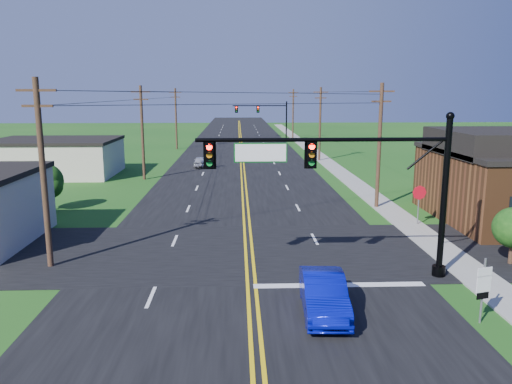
{
  "coord_description": "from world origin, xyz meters",
  "views": [
    {
      "loc": [
        -0.41,
        -13.4,
        8.27
      ],
      "look_at": [
        0.48,
        10.0,
        3.62
      ],
      "focal_mm": 35.0,
      "sensor_mm": 36.0,
      "label": 1
    }
  ],
  "objects_px": {
    "signal_mast_main": "(346,175)",
    "blue_car": "(324,295)",
    "route_sign": "(483,286)",
    "stop_sign": "(419,197)",
    "signal_mast_far": "(263,114)"
  },
  "relations": [
    {
      "from": "signal_mast_main",
      "to": "blue_car",
      "type": "distance_m",
      "value": 5.65
    },
    {
      "from": "route_sign",
      "to": "stop_sign",
      "type": "distance_m",
      "value": 13.98
    },
    {
      "from": "signal_mast_main",
      "to": "signal_mast_far",
      "type": "distance_m",
      "value": 72.0
    },
    {
      "from": "stop_sign",
      "to": "route_sign",
      "type": "bearing_deg",
      "value": -107.73
    },
    {
      "from": "route_sign",
      "to": "stop_sign",
      "type": "xyz_separation_m",
      "value": [
        2.61,
        13.72,
        0.41
      ]
    },
    {
      "from": "signal_mast_far",
      "to": "blue_car",
      "type": "relative_size",
      "value": 2.42
    },
    {
      "from": "signal_mast_far",
      "to": "blue_car",
      "type": "height_order",
      "value": "signal_mast_far"
    },
    {
      "from": "blue_car",
      "to": "stop_sign",
      "type": "relative_size",
      "value": 1.77
    },
    {
      "from": "route_sign",
      "to": "signal_mast_main",
      "type": "bearing_deg",
      "value": 115.21
    },
    {
      "from": "blue_car",
      "to": "route_sign",
      "type": "xyz_separation_m",
      "value": [
        5.6,
        -1.05,
        0.7
      ]
    },
    {
      "from": "signal_mast_far",
      "to": "stop_sign",
      "type": "xyz_separation_m",
      "value": [
        6.62,
        -63.02,
        -2.69
      ]
    },
    {
      "from": "signal_mast_far",
      "to": "route_sign",
      "type": "bearing_deg",
      "value": -87.01
    },
    {
      "from": "signal_mast_far",
      "to": "stop_sign",
      "type": "relative_size",
      "value": 4.27
    },
    {
      "from": "signal_mast_main",
      "to": "stop_sign",
      "type": "xyz_separation_m",
      "value": [
        6.72,
        8.98,
        -2.9
      ]
    },
    {
      "from": "signal_mast_main",
      "to": "stop_sign",
      "type": "height_order",
      "value": "signal_mast_main"
    }
  ]
}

